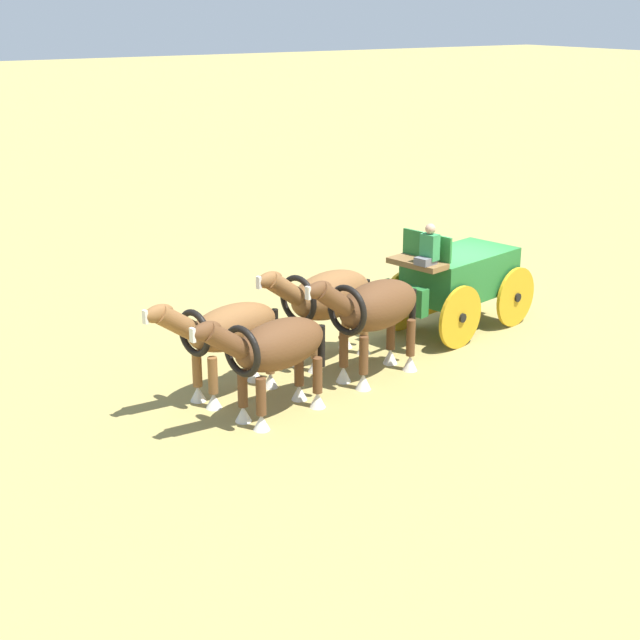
% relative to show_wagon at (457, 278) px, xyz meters
% --- Properties ---
extents(ground_plane, '(220.00, 220.00, 0.00)m').
position_rel_show_wagon_xyz_m(ground_plane, '(-0.14, -0.04, -1.22)').
color(ground_plane, '#9E8C4C').
extents(show_wagon, '(5.68, 2.40, 2.74)m').
position_rel_show_wagon_xyz_m(show_wagon, '(0.00, 0.00, 0.00)').
color(show_wagon, '#236B2D').
rests_on(show_wagon, ground).
extents(draft_horse_rear_near, '(3.01, 1.36, 2.31)m').
position_rel_show_wagon_xyz_m(draft_horse_rear_near, '(3.27, 1.37, 0.20)').
color(draft_horse_rear_near, brown).
rests_on(draft_horse_rear_near, ground).
extents(draft_horse_rear_off, '(3.07, 1.39, 2.23)m').
position_rel_show_wagon_xyz_m(draft_horse_rear_off, '(3.54, 0.09, 0.14)').
color(draft_horse_rear_off, brown).
rests_on(draft_horse_rear_off, ground).
extents(draft_horse_lead_near, '(2.98, 1.29, 2.16)m').
position_rel_show_wagon_xyz_m(draft_horse_lead_near, '(5.82, 1.92, 0.07)').
color(draft_horse_lead_near, brown).
rests_on(draft_horse_lead_near, ground).
extents(draft_horse_lead_off, '(3.01, 1.26, 2.16)m').
position_rel_show_wagon_xyz_m(draft_horse_lead_off, '(6.11, 0.65, 0.07)').
color(draft_horse_lead_off, brown).
rests_on(draft_horse_lead_off, ground).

